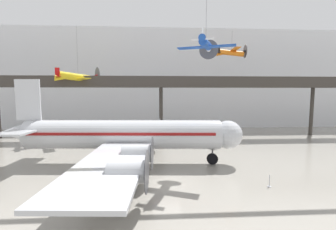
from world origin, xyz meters
The scene contains 8 objects.
ground_plane centered at (0.00, 0.00, 0.00)m, with size 260.00×260.00×0.00m, color gray.
hangar_back_wall centered at (0.00, 34.88, 11.79)m, with size 140.00×3.00×23.59m.
mezzanine_walkway centered at (0.00, 22.02, 9.74)m, with size 110.00×3.20×11.45m.
airliner_silver_main centered at (-4.92, 5.94, 3.49)m, with size 28.36×32.23×9.95m.
suspended_plane_blue_trainer centered at (4.31, 4.04, 13.52)m, with size 6.16×5.30×7.84m.
suspended_plane_orange_highwing centered at (13.53, 22.81, 16.09)m, with size 5.68×6.94×5.09m.
suspended_plane_yellow_lowwing centered at (-14.62, 20.52, 11.12)m, with size 7.68×8.55×10.12m.
stanchion_barrier centered at (9.05, -1.32, 0.33)m, with size 0.36×0.36×1.08m.
Camera 1 is at (-1.10, -20.15, 8.30)m, focal length 24.00 mm.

